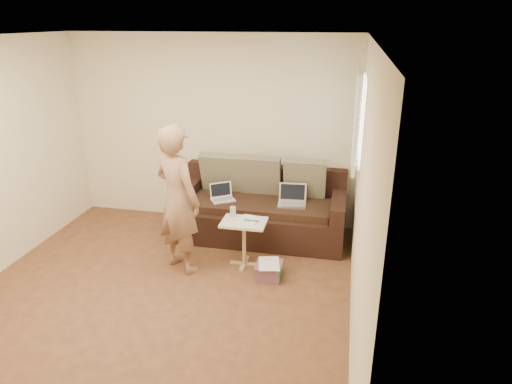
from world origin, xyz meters
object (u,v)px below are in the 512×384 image
at_px(striped_box, 269,271).
at_px(drinking_glass, 233,212).
at_px(laptop_white, 223,200).
at_px(side_table, 244,243).
at_px(sofa, 261,207).
at_px(laptop_silver, 292,205).
at_px(person, 178,200).

bearing_deg(striped_box, drinking_glass, 145.26).
height_order(laptop_white, side_table, laptop_white).
distance_m(sofa, striped_box, 1.12).
height_order(laptop_silver, laptop_white, laptop_silver).
height_order(laptop_silver, side_table, laptop_silver).
relative_size(side_table, striped_box, 1.94).
relative_size(laptop_silver, drinking_glass, 2.96).
relative_size(person, drinking_glass, 14.37).
distance_m(laptop_silver, laptop_white, 0.91).
bearing_deg(laptop_silver, drinking_glass, -140.55).
bearing_deg(laptop_white, side_table, -89.92).
relative_size(sofa, side_table, 3.88).
xyz_separation_m(sofa, side_table, (-0.04, -0.79, -0.14)).
bearing_deg(laptop_silver, laptop_white, 177.09).
xyz_separation_m(person, drinking_glass, (0.55, 0.32, -0.23)).
xyz_separation_m(laptop_white, drinking_glass, (0.28, -0.57, 0.11)).
bearing_deg(laptop_white, laptop_silver, -31.90).
bearing_deg(side_table, sofa, 86.85).
distance_m(laptop_silver, drinking_glass, 0.86).
xyz_separation_m(laptop_silver, person, (-1.17, -0.91, 0.34)).
xyz_separation_m(laptop_silver, drinking_glass, (-0.62, -0.59, 0.11)).
height_order(laptop_white, striped_box, laptop_white).
xyz_separation_m(person, striped_box, (1.05, -0.03, -0.77)).
relative_size(laptop_silver, person, 0.21).
height_order(person, drinking_glass, person).
bearing_deg(drinking_glass, sofa, 73.39).
height_order(side_table, striped_box, side_table).
bearing_deg(drinking_glass, side_table, -34.79).
xyz_separation_m(sofa, striped_box, (0.30, -1.02, -0.33)).
height_order(side_table, drinking_glass, drinking_glass).
height_order(sofa, drinking_glass, sofa).
relative_size(laptop_white, striped_box, 1.01).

